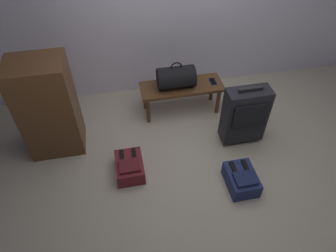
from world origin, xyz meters
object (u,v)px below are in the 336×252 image
(backpack_navy, at_px, (241,179))
(cell_phone, at_px, (213,82))
(bench, at_px, (182,90))
(side_cabinet, at_px, (48,108))
(suitcase_upright_charcoal, at_px, (245,115))
(backpack_maroon, at_px, (130,167))
(duffel_bag_black, at_px, (176,77))

(backpack_navy, bearing_deg, cell_phone, 87.31)
(bench, height_order, side_cabinet, side_cabinet)
(cell_phone, xyz_separation_m, suitcase_upright_charcoal, (0.16, -0.64, -0.01))
(bench, height_order, suitcase_upright_charcoal, suitcase_upright_charcoal)
(backpack_navy, distance_m, backpack_maroon, 1.15)
(bench, relative_size, suitcase_upright_charcoal, 1.33)
(suitcase_upright_charcoal, height_order, side_cabinet, side_cabinet)
(backpack_maroon, relative_size, side_cabinet, 0.35)
(backpack_navy, distance_m, side_cabinet, 2.11)
(suitcase_upright_charcoal, distance_m, backpack_navy, 0.71)
(suitcase_upright_charcoal, relative_size, side_cabinet, 0.68)
(duffel_bag_black, height_order, backpack_maroon, duffel_bag_black)
(backpack_maroon, bearing_deg, side_cabinet, 142.62)
(suitcase_upright_charcoal, height_order, backpack_navy, suitcase_upright_charcoal)
(cell_phone, bearing_deg, duffel_bag_black, 179.71)
(duffel_bag_black, bearing_deg, cell_phone, -0.29)
(backpack_navy, bearing_deg, suitcase_upright_charcoal, 69.87)
(cell_phone, height_order, backpack_maroon, cell_phone)
(backpack_maroon, bearing_deg, suitcase_upright_charcoal, 9.87)
(backpack_maroon, bearing_deg, duffel_bag_black, 51.88)
(bench, relative_size, backpack_maroon, 2.63)
(cell_phone, bearing_deg, backpack_maroon, -142.92)
(duffel_bag_black, bearing_deg, backpack_maroon, -128.12)
(backpack_maroon, bearing_deg, backpack_navy, -19.27)
(backpack_maroon, bearing_deg, bench, 49.03)
(suitcase_upright_charcoal, xyz_separation_m, side_cabinet, (-2.05, 0.34, 0.17))
(cell_phone, relative_size, suitcase_upright_charcoal, 0.19)
(duffel_bag_black, height_order, backpack_navy, duffel_bag_black)
(backpack_maroon, height_order, side_cabinet, side_cabinet)
(cell_phone, xyz_separation_m, backpack_navy, (-0.06, -1.24, -0.30))
(suitcase_upright_charcoal, relative_size, backpack_maroon, 1.98)
(suitcase_upright_charcoal, relative_size, backpack_navy, 1.98)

